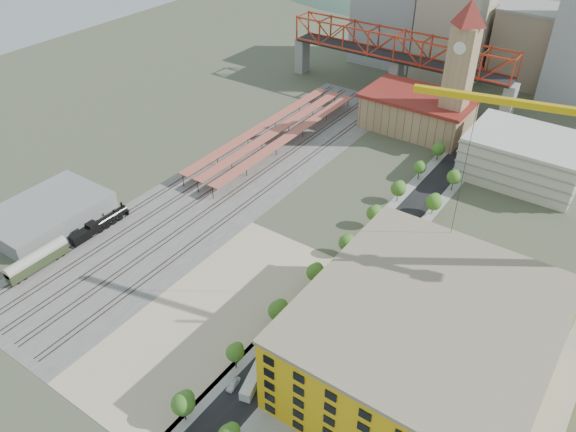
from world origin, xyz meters
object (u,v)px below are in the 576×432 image
Objects in this scene: coach at (37,260)px; site_trailer_c at (333,293)px; construction_building at (424,343)px; car_0 at (233,384)px; site_trailer_d at (356,268)px; site_trailer_a at (253,381)px; clock_tower at (461,61)px; site_trailer_b at (303,325)px; locomotive at (101,224)px.

coach is 1.66× the size of site_trailer_c.
construction_building is 5.07× the size of site_trailer_c.
car_0 is (-29.00, -23.99, -8.74)m from construction_building.
site_trailer_d is at bearing 141.92° from construction_building.
construction_building is at bearing 24.09° from site_trailer_a.
site_trailer_d is at bearing 33.94° from coach.
site_trailer_c is 33.44m from car_0.
coach reaches higher than site_trailer_d.
car_0 is (-3.00, -2.50, -0.51)m from site_trailer_a.
site_trailer_b is at bearing -85.57° from clock_tower.
site_trailer_d is 2.43× the size of car_0.
site_trailer_c is at bearing -97.93° from site_trailer_d.
car_0 is at bearing -101.79° from site_trailer_d.
coach is (-58.00, -124.04, -25.93)m from clock_tower.
site_trailer_a is at bearing -86.23° from clock_tower.
site_trailer_b reaches higher than car_0.
locomotive is at bearing -165.52° from site_trailer_b.
site_trailer_d is (0.00, 41.86, 0.12)m from site_trailer_a.
coach is 4.23× the size of car_0.
locomotive is at bearing -177.85° from site_trailer_c.
locomotive is 67.34m from site_trailer_c.
car_0 is (-3.00, -20.71, -0.76)m from site_trailer_b.
site_trailer_c is at bearing 75.67° from car_0.
clock_tower is 5.21× the size of site_trailer_c.
site_trailer_d is at bearing 20.30° from locomotive.
locomotive is at bearing -177.49° from construction_building.
site_trailer_d is at bearing 74.52° from site_trailer_a.
site_trailer_a is 41.86m from site_trailer_d.
locomotive reaches higher than site_trailer_a.
site_trailer_c is (-26.00, 9.31, -8.04)m from construction_building.
site_trailer_b reaches higher than site_trailer_a.
site_trailer_c is 2.55× the size of car_0.
site_trailer_d is at bearing -84.26° from clock_tower.
clock_tower is 107.11m from site_trailer_b.
site_trailer_a is 0.86× the size of site_trailer_c.
site_trailer_b is 2.66× the size of car_0.
site_trailer_c is (66.00, 33.36, -1.40)m from coach.
site_trailer_c reaches higher than car_0.
coach reaches higher than site_trailer_c.
clock_tower is 84.58m from site_trailer_d.
clock_tower reaches higher than coach.
clock_tower is 122.10m from locomotive.
locomotive is 70.37m from site_trailer_d.
construction_building is 4.86× the size of site_trailer_b.
clock_tower is at bearing 85.75° from site_trailer_c.
coach is (-92.00, -24.05, -6.64)m from construction_building.
site_trailer_c is (0.00, 12.59, -0.06)m from site_trailer_b.
site_trailer_a is 30.80m from site_trailer_c.
construction_building is 27.39m from site_trailer_b.
coach is 79.57m from site_trailer_d.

